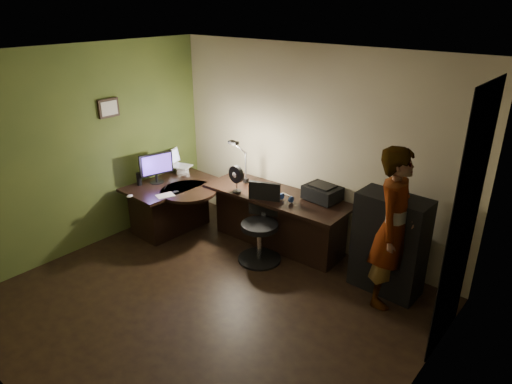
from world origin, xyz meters
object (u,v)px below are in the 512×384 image
Objects in this scene: cabinet at (389,244)px; office_chair at (260,226)px; desk_left at (172,207)px; person at (394,228)px; desk_right at (276,220)px; monitor at (156,172)px.

office_chair is at bearing -161.63° from cabinet.
person reaches higher than desk_left.
cabinet is (1.63, 0.01, 0.21)m from desk_right.
cabinet reaches higher than monitor.
monitor is at bearing -149.90° from desk_left.
desk_left is 2.56× the size of monitor.
cabinet reaches higher than office_chair.
office_chair is (1.73, 0.24, -0.39)m from monitor.
person is at bearing 9.45° from desk_left.
desk_left is 1.59m from desk_right.
monitor reaches higher than office_chair.
person reaches higher than monitor.
monitor reaches higher than desk_right.
person is at bearing 23.03° from monitor.
desk_right is 1.86m from monitor.
cabinet is 3.37m from monitor.
person is (0.11, -0.20, 0.32)m from cabinet.
desk_left is 1.07× the size of cabinet.
desk_right reaches higher than desk_left.
desk_left is 0.56m from monitor.
person reaches higher than office_chair.
cabinet is 1.62m from office_chair.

